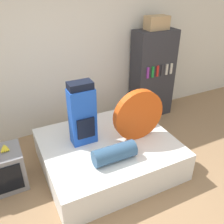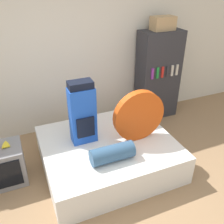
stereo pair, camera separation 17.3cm
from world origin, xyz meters
name	(u,v)px [view 1 (the left image)]	position (x,y,z in m)	size (l,w,h in m)	color
ground_plane	(125,209)	(0.00, 0.00, 0.00)	(16.00, 16.00, 0.00)	#997551
wall_back	(63,55)	(0.00, 2.10, 1.30)	(8.00, 0.05, 2.60)	silver
bed	(108,153)	(0.16, 0.79, 0.21)	(1.77, 1.54, 0.42)	white
backpack	(82,114)	(-0.13, 0.95, 0.85)	(0.33, 0.23, 0.87)	blue
tent_bag	(138,115)	(0.57, 0.70, 0.78)	(0.72, 0.10, 0.72)	#D14C14
sleeping_roll	(114,153)	(0.06, 0.40, 0.53)	(0.55, 0.21, 0.21)	#33567A
television	(2,170)	(-1.22, 1.03, 0.26)	(0.53, 0.46, 0.53)	gray
banana_bunch	(5,148)	(-1.13, 1.08, 0.54)	(0.12, 0.17, 0.03)	yellow
bookshelf	(152,75)	(1.56, 1.82, 0.80)	(0.75, 0.42, 1.61)	#2D2D33
cardboard_box	(157,23)	(1.57, 1.83, 1.72)	(0.39, 0.23, 0.22)	tan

